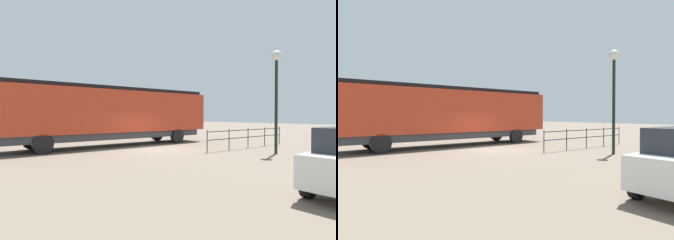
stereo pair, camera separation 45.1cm
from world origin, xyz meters
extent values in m
plane|color=#756656|center=(0.00, 0.00, 0.00)|extent=(120.00, 120.00, 0.00)
cube|color=red|center=(-3.80, -1.15, 2.39)|extent=(2.92, 15.04, 2.78)
cube|color=black|center=(-3.80, 5.15, 1.97)|extent=(2.80, 2.44, 1.95)
cube|color=black|center=(-3.80, -1.15, 3.90)|extent=(2.62, 14.43, 0.24)
cube|color=#38383D|center=(-3.80, -1.15, 0.78)|extent=(2.62, 13.83, 0.45)
cylinder|color=black|center=(-5.11, 3.66, 0.55)|extent=(0.30, 1.10, 1.10)
cylinder|color=black|center=(-2.50, 3.66, 0.55)|extent=(0.30, 1.10, 1.10)
cylinder|color=black|center=(-5.11, -5.96, 0.55)|extent=(0.30, 1.10, 1.10)
cylinder|color=black|center=(-2.50, -5.96, 0.55)|extent=(0.30, 1.10, 1.10)
cylinder|color=black|center=(10.21, -2.79, 0.32)|extent=(0.22, 0.64, 0.64)
cylinder|color=black|center=(5.33, 4.13, 2.61)|extent=(0.16, 0.16, 5.23)
sphere|color=silver|center=(5.33, 4.13, 5.39)|extent=(0.55, 0.55, 0.55)
cube|color=black|center=(2.74, 5.24, 1.18)|extent=(0.04, 7.69, 0.04)
cube|color=black|center=(2.74, 5.24, 0.70)|extent=(0.04, 7.69, 0.04)
cylinder|color=black|center=(2.74, 1.40, 0.64)|extent=(0.05, 0.05, 1.28)
cylinder|color=black|center=(2.74, 3.32, 0.64)|extent=(0.05, 0.05, 1.28)
cylinder|color=black|center=(2.74, 5.24, 0.64)|extent=(0.05, 0.05, 1.28)
cylinder|color=black|center=(2.74, 7.16, 0.64)|extent=(0.05, 0.05, 1.28)
cylinder|color=black|center=(2.74, 9.09, 0.64)|extent=(0.05, 0.05, 1.28)
camera|label=1|loc=(13.44, -9.97, 2.11)|focal=29.46mm
camera|label=2|loc=(13.72, -9.61, 2.11)|focal=29.46mm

